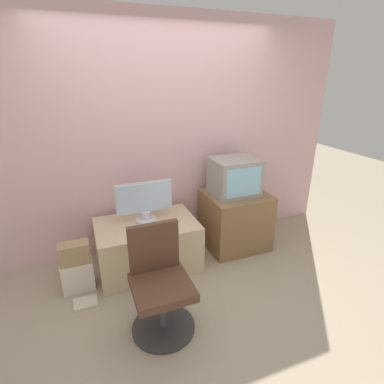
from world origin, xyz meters
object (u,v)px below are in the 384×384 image
object	(u,v)px
main_monitor	(145,202)
book	(86,303)
keyboard	(146,226)
mouse	(169,222)
crt_tv	(234,177)
cardboard_box_lower	(78,275)
office_chair	(160,287)

from	to	relation	value
main_monitor	book	size ratio (longest dim) A/B	2.83
main_monitor	keyboard	xyz separation A→B (m)	(-0.04, -0.15, -0.21)
mouse	crt_tv	world-z (taller)	crt_tv
mouse	crt_tv	bearing A→B (deg)	10.90
crt_tv	cardboard_box_lower	size ratio (longest dim) A/B	1.70
office_chair	cardboard_box_lower	size ratio (longest dim) A/B	2.92
book	mouse	bearing A→B (deg)	17.47
office_chair	mouse	bearing A→B (deg)	67.54
cardboard_box_lower	main_monitor	bearing A→B (deg)	15.34
mouse	book	world-z (taller)	mouse
cardboard_box_lower	office_chair	bearing A→B (deg)	-49.31
main_monitor	mouse	world-z (taller)	main_monitor
office_chair	main_monitor	bearing A→B (deg)	83.32
office_chair	keyboard	bearing A→B (deg)	84.68
keyboard	mouse	distance (m)	0.25
keyboard	crt_tv	world-z (taller)	crt_tv
keyboard	office_chair	bearing A→B (deg)	-95.32
keyboard	cardboard_box_lower	world-z (taller)	keyboard
keyboard	mouse	bearing A→B (deg)	-3.29
keyboard	book	world-z (taller)	keyboard
office_chair	book	world-z (taller)	office_chair
cardboard_box_lower	book	bearing A→B (deg)	-81.22
crt_tv	office_chair	size ratio (longest dim) A/B	0.58
keyboard	mouse	xyz separation A→B (m)	(0.25, -0.01, 0.01)
office_chair	book	size ratio (longest dim) A/B	4.19
crt_tv	book	bearing A→B (deg)	-165.65
mouse	office_chair	world-z (taller)	office_chair
keyboard	crt_tv	size ratio (longest dim) A/B	0.72
mouse	cardboard_box_lower	distance (m)	1.03
mouse	cardboard_box_lower	size ratio (longest dim) A/B	0.22
cardboard_box_lower	book	size ratio (longest dim) A/B	1.43
main_monitor	keyboard	distance (m)	0.26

